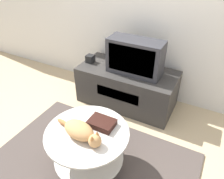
# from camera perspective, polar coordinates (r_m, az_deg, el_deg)

# --- Properties ---
(ground_plane) EXTENTS (12.00, 12.00, 0.00)m
(ground_plane) POSITION_cam_1_polar(r_m,az_deg,el_deg) (2.32, -6.54, -20.52)
(ground_plane) COLOR tan
(wall_back) EXTENTS (8.00, 0.05, 2.60)m
(wall_back) POSITION_cam_1_polar(r_m,az_deg,el_deg) (2.85, 10.92, 21.74)
(wall_back) COLOR silver
(wall_back) RESTS_ON ground_plane
(rug) EXTENTS (1.99, 1.49, 0.02)m
(rug) POSITION_cam_1_polar(r_m,az_deg,el_deg) (2.31, -6.56, -20.38)
(rug) COLOR #4C423D
(rug) RESTS_ON ground_plane
(tv_stand) EXTENTS (1.28, 0.60, 0.52)m
(tv_stand) POSITION_cam_1_polar(r_m,az_deg,el_deg) (2.96, 3.91, 0.73)
(tv_stand) COLOR #33302D
(tv_stand) RESTS_ON ground_plane
(tv) EXTENTS (0.67, 0.29, 0.43)m
(tv) POSITION_cam_1_polar(r_m,az_deg,el_deg) (2.68, 6.06, 8.49)
(tv) COLOR #333338
(tv) RESTS_ON tv_stand
(speaker) EXTENTS (0.10, 0.10, 0.10)m
(speaker) POSITION_cam_1_polar(r_m,az_deg,el_deg) (3.02, -5.71, 8.02)
(speaker) COLOR black
(speaker) RESTS_ON tv_stand
(coffee_table) EXTENTS (0.75, 0.75, 0.47)m
(coffee_table) POSITION_cam_1_polar(r_m,az_deg,el_deg) (2.09, -6.25, -14.19)
(coffee_table) COLOR #B2B2B7
(coffee_table) RESTS_ON rug
(dvd_box) EXTENTS (0.24, 0.17, 0.06)m
(dvd_box) POSITION_cam_1_polar(r_m,az_deg,el_deg) (2.00, -2.70, -8.71)
(dvd_box) COLOR black
(dvd_box) RESTS_ON coffee_table
(cat) EXTENTS (0.52, 0.23, 0.13)m
(cat) POSITION_cam_1_polar(r_m,az_deg,el_deg) (1.89, -8.13, -10.77)
(cat) COLOR tan
(cat) RESTS_ON coffee_table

